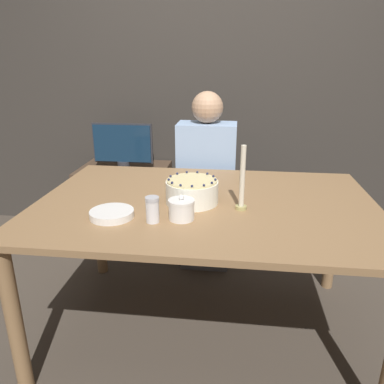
% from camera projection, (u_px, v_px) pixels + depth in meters
% --- Properties ---
extents(ground_plane, '(12.00, 12.00, 0.00)m').
position_uv_depth(ground_plane, '(204.00, 327.00, 2.13)').
color(ground_plane, '#4C4238').
extents(wall_behind, '(8.00, 0.05, 2.60)m').
position_uv_depth(wall_behind, '(222.00, 78.00, 3.00)').
color(wall_behind, '#38332D').
rests_on(wall_behind, ground_plane).
extents(dining_table, '(1.68, 1.15, 0.77)m').
position_uv_depth(dining_table, '(206.00, 218.00, 1.90)').
color(dining_table, '#936D47').
rests_on(dining_table, ground_plane).
extents(cake, '(0.26, 0.26, 0.13)m').
position_uv_depth(cake, '(192.00, 191.00, 1.83)').
color(cake, white).
rests_on(cake, dining_table).
extents(sugar_bowl, '(0.12, 0.12, 0.11)m').
position_uv_depth(sugar_bowl, '(182.00, 209.00, 1.65)').
color(sugar_bowl, white).
rests_on(sugar_bowl, dining_table).
extents(sugar_shaker, '(0.06, 0.06, 0.12)m').
position_uv_depth(sugar_shaker, '(152.00, 209.00, 1.61)').
color(sugar_shaker, white).
rests_on(sugar_shaker, dining_table).
extents(plate_stack, '(0.20, 0.20, 0.03)m').
position_uv_depth(plate_stack, '(112.00, 214.00, 1.68)').
color(plate_stack, white).
rests_on(plate_stack, dining_table).
extents(candle, '(0.05, 0.05, 0.31)m').
position_uv_depth(candle, '(242.00, 184.00, 1.73)').
color(candle, tan).
rests_on(candle, dining_table).
extents(person_man_blue_shirt, '(0.40, 0.34, 1.25)m').
position_uv_depth(person_man_blue_shirt, '(206.00, 192.00, 2.68)').
color(person_man_blue_shirt, '#595960').
rests_on(person_man_blue_shirt, ground_plane).
extents(side_cabinet, '(0.70, 0.52, 0.61)m').
position_uv_depth(side_cabinet, '(126.00, 202.00, 3.14)').
color(side_cabinet, '#4C3828').
rests_on(side_cabinet, ground_plane).
extents(tv_monitor, '(0.49, 0.10, 0.36)m').
position_uv_depth(tv_monitor, '(123.00, 145.00, 2.98)').
color(tv_monitor, '#2D2D33').
rests_on(tv_monitor, side_cabinet).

